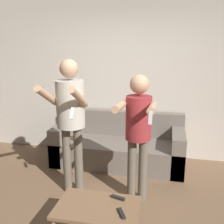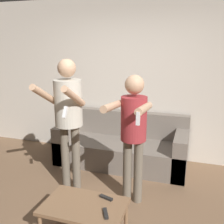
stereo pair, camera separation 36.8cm
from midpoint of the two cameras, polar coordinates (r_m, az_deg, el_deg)
ground_plane at (r=3.23m, az=-6.67°, el=-22.72°), size 14.00×14.00×0.00m
wall_back at (r=4.53m, az=0.94°, el=7.04°), size 6.40×0.06×2.70m
couch at (r=4.41m, az=-0.96°, el=-7.64°), size 2.11×0.83×0.83m
person_standing_left at (r=3.35m, az=-12.19°, el=0.07°), size 0.47×0.68×1.78m
person_standing_right at (r=3.12m, az=2.37°, el=-2.91°), size 0.43×0.75×1.61m
coffee_table at (r=2.78m, az=-7.21°, el=-20.49°), size 0.82×0.53×0.40m
remote_near at (r=2.62m, az=-2.22°, el=-21.29°), size 0.10×0.15×0.02m
remote_far at (r=2.83m, az=-2.62°, el=-18.23°), size 0.15×0.08×0.02m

